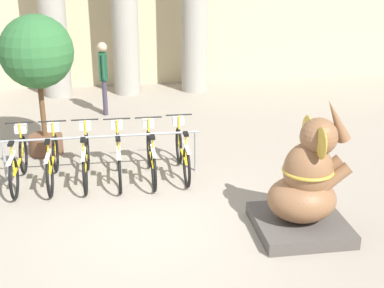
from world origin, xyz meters
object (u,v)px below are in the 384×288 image
(bicycle_1, at_px, (53,160))
(bicycle_4, at_px, (151,155))
(bicycle_5, at_px, (182,152))
(bicycle_2, at_px, (86,158))
(person_pedestrian, at_px, (103,71))
(elephant_statue, at_px, (306,188))
(bicycle_0, at_px, (19,162))
(bicycle_3, at_px, (119,157))
(potted_tree, at_px, (37,57))

(bicycle_1, relative_size, bicycle_4, 1.00)
(bicycle_5, bearing_deg, bicycle_2, -178.76)
(bicycle_5, bearing_deg, person_pedestrian, 109.63)
(bicycle_4, xyz_separation_m, person_pedestrian, (-0.80, 3.89, 0.64))
(bicycle_5, xyz_separation_m, elephant_statue, (1.44, -2.28, 0.26))
(bicycle_2, xyz_separation_m, bicycle_4, (1.12, -0.03, 0.00))
(bicycle_0, relative_size, bicycle_3, 1.00)
(bicycle_4, height_order, potted_tree, potted_tree)
(potted_tree, bearing_deg, bicycle_0, -101.51)
(bicycle_0, xyz_separation_m, bicycle_4, (2.24, -0.03, 0.00))
(bicycle_1, distance_m, potted_tree, 2.08)
(bicycle_0, bearing_deg, potted_tree, 78.49)
(bicycle_0, bearing_deg, bicycle_5, 0.76)
(bicycle_2, xyz_separation_m, elephant_statue, (3.13, -2.25, 0.26))
(bicycle_1, bearing_deg, potted_tree, 100.95)
(bicycle_2, distance_m, bicycle_3, 0.56)
(bicycle_1, relative_size, elephant_statue, 0.88)
(bicycle_5, distance_m, elephant_statue, 2.71)
(bicycle_3, bearing_deg, bicycle_5, 3.49)
(bicycle_0, height_order, potted_tree, potted_tree)
(bicycle_4, bearing_deg, potted_tree, 143.59)
(bicycle_0, xyz_separation_m, bicycle_2, (1.12, 0.00, 0.00))
(bicycle_3, height_order, elephant_statue, elephant_statue)
(bicycle_0, height_order, person_pedestrian, person_pedestrian)
(bicycle_3, bearing_deg, bicycle_0, 178.94)
(bicycle_3, bearing_deg, elephant_statue, -40.81)
(bicycle_1, xyz_separation_m, person_pedestrian, (0.88, 3.87, 0.64))
(bicycle_0, height_order, bicycle_5, same)
(person_pedestrian, bearing_deg, elephant_statue, -65.32)
(bicycle_2, xyz_separation_m, bicycle_5, (1.68, 0.04, 0.00))
(person_pedestrian, relative_size, potted_tree, 0.64)
(bicycle_5, height_order, person_pedestrian, person_pedestrian)
(bicycle_0, distance_m, bicycle_2, 1.12)
(bicycle_1, xyz_separation_m, bicycle_2, (0.56, 0.00, 0.00))
(bicycle_4, bearing_deg, bicycle_5, 6.94)
(bicycle_4, xyz_separation_m, bicycle_5, (0.56, 0.07, 0.00))
(bicycle_3, height_order, person_pedestrian, person_pedestrian)
(bicycle_5, xyz_separation_m, person_pedestrian, (-1.36, 3.83, 0.64))
(bicycle_0, relative_size, bicycle_2, 1.00)
(bicycle_1, xyz_separation_m, bicycle_5, (2.24, 0.04, 0.00))
(person_pedestrian, bearing_deg, potted_tree, -115.21)
(bicycle_1, relative_size, bicycle_5, 1.00)
(bicycle_0, relative_size, bicycle_4, 1.00)
(bicycle_2, xyz_separation_m, person_pedestrian, (0.32, 3.86, 0.64))
(bicycle_2, distance_m, potted_tree, 2.22)
(bicycle_2, bearing_deg, elephant_statue, -35.71)
(bicycle_0, xyz_separation_m, potted_tree, (0.29, 1.41, 1.50))
(bicycle_1, distance_m, elephant_statue, 4.32)
(bicycle_0, bearing_deg, bicycle_3, -1.06)
(elephant_statue, relative_size, potted_tree, 0.73)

